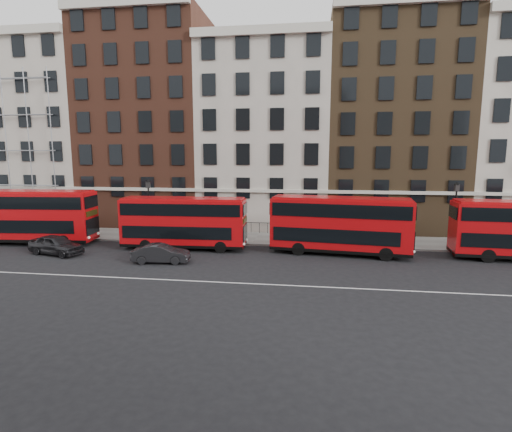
# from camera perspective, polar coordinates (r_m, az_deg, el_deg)

# --- Properties ---
(ground) EXTENTS (120.00, 120.00, 0.00)m
(ground) POSITION_cam_1_polar(r_m,az_deg,el_deg) (26.29, -3.25, -8.12)
(ground) COLOR black
(ground) RESTS_ON ground
(pavement) EXTENTS (80.00, 5.00, 0.15)m
(pavement) POSITION_cam_1_polar(r_m,az_deg,el_deg) (36.30, 0.02, -3.21)
(pavement) COLOR gray
(pavement) RESTS_ON ground
(kerb) EXTENTS (80.00, 0.30, 0.16)m
(kerb) POSITION_cam_1_polar(r_m,az_deg,el_deg) (33.89, -0.58, -4.08)
(kerb) COLOR gray
(kerb) RESTS_ON ground
(road_centre_line) EXTENTS (70.00, 0.12, 0.01)m
(road_centre_line) POSITION_cam_1_polar(r_m,az_deg,el_deg) (24.43, -4.19, -9.46)
(road_centre_line) COLOR white
(road_centre_line) RESTS_ON ground
(building_terrace) EXTENTS (64.00, 11.95, 22.00)m
(building_terrace) POSITION_cam_1_polar(r_m,az_deg,el_deg) (42.93, 1.03, 12.30)
(building_terrace) COLOR #B5AB9D
(building_terrace) RESTS_ON ground
(bus_a) EXTENTS (11.15, 3.61, 4.60)m
(bus_a) POSITION_cam_1_polar(r_m,az_deg,el_deg) (39.24, -29.68, 0.08)
(bus_a) COLOR #B8090D
(bus_a) RESTS_ON ground
(bus_b) EXTENTS (10.08, 2.76, 4.20)m
(bus_b) POSITION_cam_1_polar(r_m,az_deg,el_deg) (32.75, -10.34, -0.80)
(bus_b) COLOR #B8090D
(bus_b) RESTS_ON ground
(bus_c) EXTENTS (10.74, 3.77, 4.42)m
(bus_c) POSITION_cam_1_polar(r_m,az_deg,el_deg) (31.13, 11.85, -1.13)
(bus_c) COLOR #B8090D
(bus_c) RESTS_ON ground
(car_rear) EXTENTS (4.76, 2.81, 1.52)m
(car_rear) POSITION_cam_1_polar(r_m,az_deg,el_deg) (34.40, -26.66, -3.68)
(car_rear) COLOR #242427
(car_rear) RESTS_ON ground
(car_front) EXTENTS (4.14, 1.83, 1.32)m
(car_front) POSITION_cam_1_polar(r_m,az_deg,el_deg) (29.27, -13.42, -5.24)
(car_front) COLOR #242427
(car_front) RESTS_ON ground
(lamp_post_left) EXTENTS (0.44, 0.44, 5.33)m
(lamp_post_left) POSITION_cam_1_polar(r_m,az_deg,el_deg) (36.43, -15.04, 1.32)
(lamp_post_left) COLOR black
(lamp_post_left) RESTS_ON pavement
(lamp_post_right) EXTENTS (0.44, 0.44, 5.33)m
(lamp_post_right) POSITION_cam_1_polar(r_m,az_deg,el_deg) (35.92, 26.55, 0.58)
(lamp_post_right) COLOR black
(lamp_post_right) RESTS_ON pavement
(iron_railings) EXTENTS (6.60, 0.06, 1.00)m
(iron_railings) POSITION_cam_1_polar(r_m,az_deg,el_deg) (38.33, 0.49, -1.68)
(iron_railings) COLOR black
(iron_railings) RESTS_ON pavement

